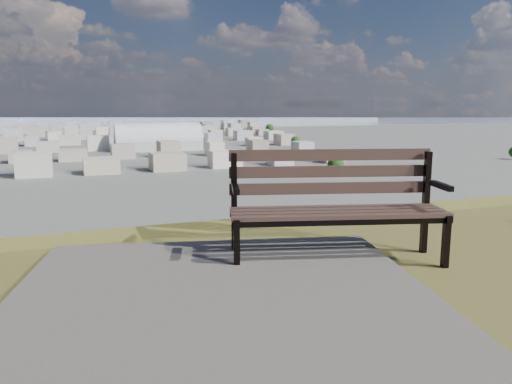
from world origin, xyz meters
name	(u,v)px	position (x,y,z in m)	size (l,w,h in m)	color
park_bench	(335,199)	(-0.32, 2.73, 25.55)	(1.94, 1.07, 0.97)	#3B2A22
gravel_patch	(231,348)	(-1.73, 1.40, 25.04)	(2.93, 4.18, 0.08)	#665F58
arena	(158,142)	(47.18, 291.70, 4.86)	(49.41, 21.92, 20.64)	#BBBCB7
city_blocks	(70,136)	(0.00, 394.44, 3.50)	(395.00, 361.00, 7.00)	#BEB5A7
city_trees	(23,142)	(-26.39, 319.00, 4.83)	(406.52, 387.20, 9.98)	#2F2117
bay_water	(67,120)	(0.00, 900.00, 0.00)	(2400.00, 700.00, 0.12)	#98A4C2
far_hills	(40,105)	(-60.92, 1402.93, 25.47)	(2050.00, 340.00, 60.00)	#959FBA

